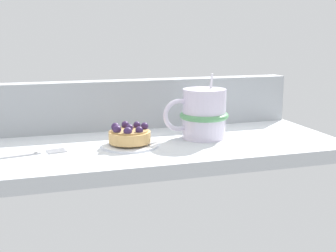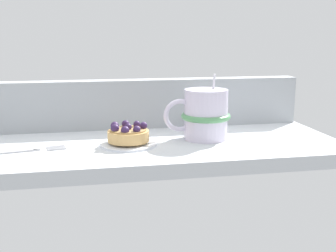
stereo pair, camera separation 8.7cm
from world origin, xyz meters
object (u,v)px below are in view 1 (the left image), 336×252
at_px(coffee_mug, 203,114).
at_px(raspberry_tart, 129,135).
at_px(dessert_fork, 24,154).
at_px(dessert_plate, 130,144).

bearing_deg(coffee_mug, raspberry_tart, -171.29).
xyz_separation_m(raspberry_tart, dessert_fork, (-0.20, -0.01, -0.02)).
bearing_deg(raspberry_tart, dessert_plate, -4.97).
distance_m(raspberry_tart, dessert_fork, 0.20).
distance_m(dessert_plate, coffee_mug, 0.17).
xyz_separation_m(coffee_mug, dessert_fork, (-0.36, -0.04, -0.05)).
distance_m(dessert_plate, dessert_fork, 0.20).
xyz_separation_m(dessert_plate, dessert_fork, (-0.20, -0.01, -0.00)).
bearing_deg(coffee_mug, dessert_fork, -174.26).
xyz_separation_m(dessert_plate, raspberry_tart, (-0.00, 0.00, 0.02)).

